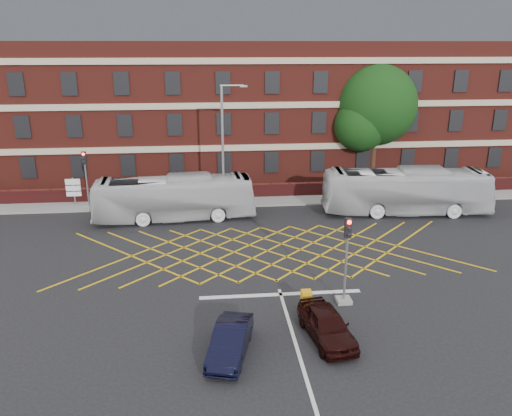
{
  "coord_description": "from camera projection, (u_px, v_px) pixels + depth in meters",
  "views": [
    {
      "loc": [
        -3.36,
        -25.32,
        11.75
      ],
      "look_at": [
        -0.73,
        1.5,
        2.89
      ],
      "focal_mm": 35.0,
      "sensor_mm": 36.0,
      "label": 1
    }
  ],
  "objects": [
    {
      "name": "bus_left",
      "position": [
        174.0,
        198.0,
        34.79
      ],
      "size": [
        11.32,
        3.38,
        3.11
      ],
      "primitive_type": "imported",
      "rotation": [
        0.0,
        0.0,
        1.64
      ],
      "color": "silver",
      "rests_on": "ground"
    },
    {
      "name": "stop_line",
      "position": [
        281.0,
        294.0,
        24.6
      ],
      "size": [
        8.0,
        0.3,
        0.02
      ],
      "primitive_type": "cube",
      "color": "silver",
      "rests_on": "ground"
    },
    {
      "name": "victorian_building",
      "position": [
        245.0,
        89.0,
        46.29
      ],
      "size": [
        51.0,
        12.17,
        20.4
      ],
      "color": "maroon",
      "rests_on": "ground"
    },
    {
      "name": "deciduous_tree",
      "position": [
        375.0,
        111.0,
        42.44
      ],
      "size": [
        7.3,
        6.88,
        10.29
      ],
      "color": "black",
      "rests_on": "ground"
    },
    {
      "name": "box_junction_hatching",
      "position": [
        267.0,
        251.0,
        29.8
      ],
      "size": [
        8.22,
        8.22,
        0.02
      ],
      "primitive_type": "cube",
      "rotation": [
        0.0,
        0.0,
        0.79
      ],
      "color": "#CC990C",
      "rests_on": "ground"
    },
    {
      "name": "street_lamp",
      "position": [
        224.0,
        171.0,
        35.52
      ],
      "size": [
        2.25,
        1.0,
        9.16
      ],
      "color": "slate",
      "rests_on": "ground"
    },
    {
      "name": "ground",
      "position": [
        272.0,
        265.0,
        27.92
      ],
      "size": [
        120.0,
        120.0,
        0.0
      ],
      "primitive_type": "plane",
      "color": "black",
      "rests_on": "ground"
    },
    {
      "name": "utility_cabinet",
      "position": [
        306.0,
        300.0,
        23.08
      ],
      "size": [
        0.47,
        0.44,
        0.96
      ],
      "primitive_type": "cube",
      "color": "orange",
      "rests_on": "ground"
    },
    {
      "name": "traffic_light_far",
      "position": [
        87.0,
        185.0,
        37.26
      ],
      "size": [
        0.7,
        0.7,
        4.27
      ],
      "color": "slate",
      "rests_on": "ground"
    },
    {
      "name": "centre_line",
      "position": [
        306.0,
        377.0,
        18.46
      ],
      "size": [
        0.15,
        14.0,
        0.02
      ],
      "primitive_type": "cube",
      "color": "silver",
      "rests_on": "ground"
    },
    {
      "name": "car_maroon",
      "position": [
        327.0,
        325.0,
        20.73
      ],
      "size": [
        2.15,
        4.07,
        1.32
      ],
      "primitive_type": "imported",
      "rotation": [
        0.0,
        0.0,
        0.16
      ],
      "color": "black",
      "rests_on": "ground"
    },
    {
      "name": "far_pavement",
      "position": [
        252.0,
        200.0,
        39.24
      ],
      "size": [
        60.0,
        3.0,
        0.12
      ],
      "primitive_type": "cube",
      "color": "slate",
      "rests_on": "ground"
    },
    {
      "name": "direction_signs",
      "position": [
        73.0,
        188.0,
        37.69
      ],
      "size": [
        1.1,
        0.16,
        2.2
      ],
      "color": "gray",
      "rests_on": "ground"
    },
    {
      "name": "boundary_wall",
      "position": [
        251.0,
        191.0,
        40.04
      ],
      "size": [
        56.0,
        0.5,
        1.1
      ],
      "primitive_type": "cube",
      "color": "#4C1414",
      "rests_on": "ground"
    },
    {
      "name": "car_navy",
      "position": [
        230.0,
        341.0,
        19.67
      ],
      "size": [
        2.17,
        3.91,
        1.22
      ],
      "primitive_type": "imported",
      "rotation": [
        0.0,
        0.0,
        -0.25
      ],
      "color": "black",
      "rests_on": "ground"
    },
    {
      "name": "traffic_light_near",
      "position": [
        346.0,
        269.0,
        23.32
      ],
      "size": [
        0.7,
        0.7,
        4.27
      ],
      "color": "slate",
      "rests_on": "ground"
    },
    {
      "name": "bus_right",
      "position": [
        406.0,
        191.0,
        36.01
      ],
      "size": [
        12.13,
        3.81,
        3.32
      ],
      "primitive_type": "imported",
      "rotation": [
        0.0,
        0.0,
        1.48
      ],
      "color": "#B8B9BD",
      "rests_on": "ground"
    }
  ]
}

